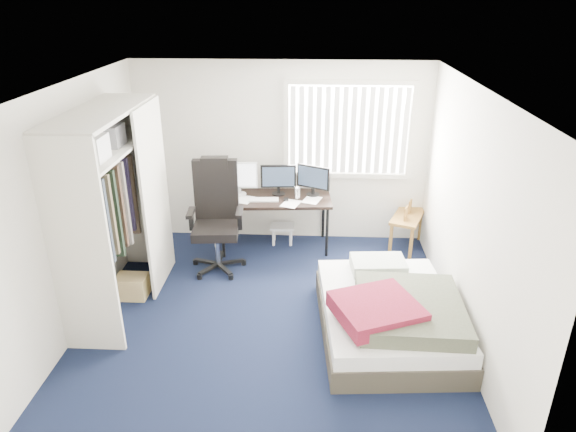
% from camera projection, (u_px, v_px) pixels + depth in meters
% --- Properties ---
extents(ground, '(4.20, 4.20, 0.00)m').
position_uv_depth(ground, '(270.00, 318.00, 5.65)').
color(ground, black).
rests_on(ground, ground).
extents(room_shell, '(4.20, 4.20, 4.20)m').
position_uv_depth(room_shell, '(267.00, 190.00, 5.04)').
color(room_shell, silver).
rests_on(room_shell, ground).
extents(window_assembly, '(1.72, 0.09, 1.32)m').
position_uv_depth(window_assembly, '(349.00, 130.00, 6.82)').
color(window_assembly, white).
rests_on(window_assembly, ground).
extents(closet, '(0.64, 1.84, 2.22)m').
position_uv_depth(closet, '(113.00, 192.00, 5.43)').
color(closet, beige).
rests_on(closet, ground).
extents(desk, '(1.55, 0.81, 1.20)m').
position_uv_depth(desk, '(275.00, 195.00, 6.94)').
color(desk, black).
rests_on(desk, ground).
extents(office_chair, '(0.72, 0.72, 1.43)m').
position_uv_depth(office_chair, '(217.00, 227.00, 6.53)').
color(office_chair, black).
rests_on(office_chair, ground).
extents(footstool, '(0.34, 0.27, 0.27)m').
position_uv_depth(footstool, '(282.00, 230.00, 7.25)').
color(footstool, white).
rests_on(footstool, ground).
extents(nightstand, '(0.59, 0.79, 0.67)m').
position_uv_depth(nightstand, '(407.00, 219.00, 7.05)').
color(nightstand, brown).
rests_on(nightstand, ground).
extents(bed, '(1.49, 1.90, 0.60)m').
position_uv_depth(bed, '(390.00, 314.00, 5.28)').
color(bed, '#383328').
rests_on(bed, ground).
extents(pine_box, '(0.36, 0.27, 0.27)m').
position_uv_depth(pine_box, '(132.00, 286.00, 6.01)').
color(pine_box, tan).
rests_on(pine_box, ground).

